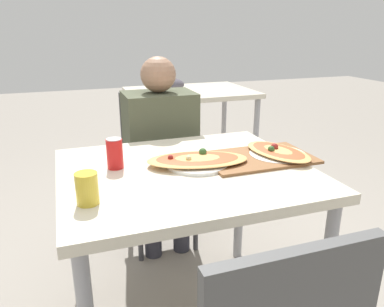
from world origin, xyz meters
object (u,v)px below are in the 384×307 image
(drink_glass, at_px, (87,189))
(dining_table, at_px, (186,188))
(pizza_main, at_px, (197,160))
(pizza_second, at_px, (278,152))
(chair_far_seated, at_px, (157,160))
(soda_can, at_px, (115,154))
(person_seated, at_px, (161,140))

(drink_glass, bearing_deg, dining_table, 25.75)
(pizza_main, height_order, pizza_second, same)
(pizza_main, height_order, drink_glass, drink_glass)
(dining_table, distance_m, pizza_second, 0.45)
(chair_far_seated, relative_size, pizza_second, 2.48)
(chair_far_seated, xyz_separation_m, drink_glass, (-0.46, -0.96, 0.29))
(dining_table, distance_m, chair_far_seated, 0.78)
(pizza_main, bearing_deg, pizza_second, -2.83)
(dining_table, distance_m, soda_can, 0.32)
(pizza_main, bearing_deg, soda_can, 166.61)
(soda_can, bearing_deg, pizza_main, -13.39)
(dining_table, distance_m, pizza_main, 0.12)
(pizza_second, bearing_deg, pizza_main, 177.17)
(chair_far_seated, height_order, soda_can, chair_far_seated)
(chair_far_seated, distance_m, pizza_second, 0.88)
(chair_far_seated, relative_size, person_seated, 0.81)
(pizza_main, relative_size, pizza_second, 1.21)
(dining_table, relative_size, pizza_second, 2.67)
(pizza_main, distance_m, drink_glass, 0.51)
(dining_table, relative_size, soda_can, 8.03)
(dining_table, bearing_deg, soda_can, 158.72)
(soda_can, bearing_deg, pizza_second, -7.85)
(chair_far_seated, distance_m, soda_can, 0.80)
(chair_far_seated, distance_m, drink_glass, 1.10)
(person_seated, height_order, drink_glass, person_seated)
(soda_can, bearing_deg, chair_far_seated, 63.38)
(dining_table, xyz_separation_m, pizza_second, (0.44, 0.01, 0.10))
(person_seated, height_order, pizza_main, person_seated)
(person_seated, xyz_separation_m, soda_can, (-0.33, -0.54, 0.13))
(person_seated, bearing_deg, chair_far_seated, -90.00)
(dining_table, distance_m, person_seated, 0.65)
(dining_table, xyz_separation_m, pizza_main, (0.06, 0.03, 0.10))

